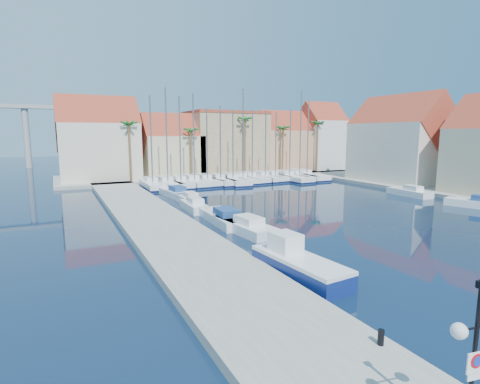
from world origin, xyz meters
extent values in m
plane|color=black|center=(0.00, 0.00, 0.00)|extent=(260.00, 260.00, 0.00)
cube|color=gray|center=(-9.00, 13.50, 0.25)|extent=(6.00, 77.00, 0.50)
cube|color=gray|center=(10.00, 48.00, 0.25)|extent=(54.00, 16.00, 0.50)
cube|color=gray|center=(32.00, 15.00, 0.25)|extent=(12.00, 60.00, 0.50)
cylinder|color=black|center=(-8.12, -12.99, 2.59)|extent=(0.10, 0.10, 4.18)
cylinder|color=black|center=(-8.38, -12.95, 3.53)|extent=(0.52, 0.14, 0.05)
sphere|color=white|center=(-8.63, -12.91, 3.53)|extent=(0.38, 0.38, 0.38)
cube|color=white|center=(-8.13, -13.06, 2.69)|extent=(0.52, 0.12, 0.52)
cylinder|color=red|center=(-8.13, -13.08, 2.75)|extent=(0.35, 0.07, 0.36)
cylinder|color=#1933A5|center=(-8.13, -13.09, 2.75)|extent=(0.25, 0.05, 0.25)
cube|color=white|center=(-8.13, -13.06, 2.33)|extent=(0.42, 0.10, 0.15)
cylinder|color=black|center=(-6.60, -8.94, 0.78)|extent=(0.23, 0.23, 0.57)
cube|color=navy|center=(-4.77, -1.43, 0.48)|extent=(2.66, 6.55, 0.96)
cube|color=white|center=(-4.77, -1.43, 1.07)|extent=(2.66, 6.55, 0.21)
cube|color=white|center=(-4.88, -0.15, 1.65)|extent=(1.52, 1.82, 1.17)
cube|color=white|center=(-3.03, 8.75, 0.40)|extent=(2.84, 7.00, 0.80)
cube|color=white|center=(-2.96, 8.07, 1.10)|extent=(1.75, 2.53, 0.60)
cube|color=white|center=(-3.28, 12.38, 0.40)|extent=(2.66, 7.45, 0.80)
cube|color=navy|center=(-3.31, 11.64, 1.10)|extent=(1.75, 2.64, 0.60)
cube|color=white|center=(-3.84, 18.64, 0.40)|extent=(1.97, 5.44, 0.80)
cube|color=white|center=(-3.87, 18.11, 1.10)|extent=(1.29, 1.93, 0.60)
cube|color=white|center=(-3.10, 22.50, 0.40)|extent=(1.73, 5.41, 0.80)
cube|color=white|center=(-3.10, 21.96, 1.10)|extent=(1.21, 1.89, 0.60)
cube|color=white|center=(-3.02, 28.06, 0.40)|extent=(2.65, 6.97, 0.80)
cube|color=navy|center=(-2.97, 27.38, 1.10)|extent=(1.69, 2.49, 0.60)
cube|color=white|center=(24.00, 6.49, 0.40)|extent=(3.77, 6.30, 0.80)
cube|color=white|center=(24.00, 15.12, 0.40)|extent=(2.18, 6.00, 0.80)
cube|color=white|center=(23.97, 14.53, 1.10)|extent=(1.43, 2.13, 0.60)
cube|color=white|center=(-4.11, 36.12, 0.50)|extent=(2.58, 9.02, 1.00)
cube|color=#0C1740|center=(-4.11, 36.12, 0.18)|extent=(2.65, 9.08, 0.28)
cube|color=white|center=(-4.09, 37.02, 1.30)|extent=(1.71, 2.73, 0.60)
cylinder|color=slate|center=(-4.13, 35.67, 7.11)|extent=(0.20, 0.20, 12.21)
cube|color=white|center=(-1.92, 36.17, 0.50)|extent=(3.12, 9.51, 1.00)
cube|color=#0C1740|center=(-1.92, 36.17, 0.18)|extent=(3.19, 9.57, 0.28)
cube|color=white|center=(-1.99, 37.10, 1.30)|extent=(1.91, 2.93, 0.60)
cylinder|color=slate|center=(-1.88, 35.71, 7.68)|extent=(0.20, 0.20, 13.37)
cube|color=white|center=(0.12, 36.11, 0.50)|extent=(2.72, 8.83, 1.00)
cube|color=#0C1740|center=(0.12, 36.11, 0.18)|extent=(2.78, 8.89, 0.28)
cube|color=white|center=(0.17, 36.99, 1.30)|extent=(1.72, 2.70, 0.60)
cylinder|color=slate|center=(0.10, 35.68, 7.11)|extent=(0.20, 0.20, 12.21)
cube|color=white|center=(2.34, 36.52, 0.50)|extent=(2.61, 9.33, 1.00)
cube|color=#0C1740|center=(2.34, 36.52, 0.18)|extent=(2.68, 9.39, 0.28)
cube|color=white|center=(2.32, 37.45, 1.30)|extent=(1.75, 2.82, 0.60)
cylinder|color=slate|center=(2.35, 36.06, 7.37)|extent=(0.20, 0.20, 12.74)
cube|color=white|center=(4.47, 36.60, 0.50)|extent=(3.12, 9.21, 1.00)
cube|color=#0C1740|center=(4.47, 36.60, 0.18)|extent=(3.18, 9.27, 0.28)
cube|color=white|center=(4.39, 37.50, 1.30)|extent=(1.87, 2.84, 0.60)
cylinder|color=slate|center=(4.51, 36.15, 6.33)|extent=(0.20, 0.20, 10.66)
cube|color=white|center=(6.49, 36.07, 0.50)|extent=(2.52, 9.06, 1.00)
cube|color=#0C1740|center=(6.49, 36.07, 0.18)|extent=(2.58, 9.12, 0.28)
cube|color=white|center=(6.48, 36.97, 1.30)|extent=(1.69, 2.74, 0.60)
cylinder|color=slate|center=(6.50, 35.62, 6.55)|extent=(0.20, 0.20, 11.11)
cube|color=white|center=(8.51, 35.77, 0.50)|extent=(3.49, 10.59, 1.00)
cube|color=#0C1740|center=(8.51, 35.77, 0.18)|extent=(3.56, 10.65, 0.28)
cube|color=white|center=(8.59, 36.81, 1.30)|extent=(2.13, 3.26, 0.60)
cylinder|color=slate|center=(8.47, 35.25, 6.25)|extent=(0.20, 0.20, 10.51)
cube|color=white|center=(10.55, 36.27, 0.50)|extent=(2.25, 8.51, 1.00)
cube|color=#0C1740|center=(10.55, 36.27, 0.18)|extent=(2.31, 8.57, 0.28)
cube|color=white|center=(10.55, 37.12, 1.30)|extent=(1.56, 2.56, 0.60)
cylinder|color=slate|center=(10.55, 35.85, 7.90)|extent=(0.20, 0.20, 13.79)
cube|color=white|center=(12.32, 36.53, 0.50)|extent=(2.87, 8.89, 1.00)
cube|color=#0C1740|center=(12.32, 36.53, 0.18)|extent=(2.93, 8.96, 0.28)
cube|color=white|center=(12.26, 37.41, 1.30)|extent=(1.77, 2.73, 0.60)
cylinder|color=slate|center=(12.35, 36.10, 6.27)|extent=(0.20, 0.20, 10.54)
cube|color=white|center=(14.88, 36.65, 0.50)|extent=(2.86, 8.74, 1.00)
cube|color=#0C1740|center=(14.88, 36.65, 0.18)|extent=(2.92, 8.81, 0.28)
cube|color=white|center=(14.81, 37.51, 1.30)|extent=(1.75, 2.69, 0.60)
cylinder|color=slate|center=(14.91, 36.22, 6.32)|extent=(0.20, 0.20, 10.63)
cube|color=white|center=(16.84, 36.60, 0.50)|extent=(2.40, 8.08, 1.00)
cube|color=#0C1740|center=(16.84, 36.60, 0.18)|extent=(2.46, 8.15, 0.28)
cube|color=white|center=(16.80, 37.40, 1.30)|extent=(1.55, 2.46, 0.60)
cylinder|color=slate|center=(16.85, 36.20, 6.19)|extent=(0.20, 0.20, 10.39)
cube|color=white|center=(18.77, 35.37, 0.50)|extent=(3.41, 11.47, 1.00)
cube|color=#0C1740|center=(18.77, 35.37, 0.18)|extent=(3.47, 11.53, 0.28)
cube|color=white|center=(18.72, 36.51, 1.30)|extent=(2.20, 3.49, 0.60)
cylinder|color=slate|center=(18.79, 34.80, 6.42)|extent=(0.20, 0.20, 10.84)
cube|color=white|center=(21.18, 35.70, 0.50)|extent=(2.82, 9.63, 1.00)
cube|color=#0C1740|center=(21.18, 35.70, 0.18)|extent=(2.89, 9.69, 0.28)
cube|color=white|center=(21.21, 36.66, 1.30)|extent=(1.84, 2.92, 0.60)
cylinder|color=slate|center=(21.16, 35.23, 7.98)|extent=(0.20, 0.20, 13.95)
cube|color=white|center=(22.89, 36.01, 0.50)|extent=(3.39, 11.42, 1.00)
cube|color=#0C1740|center=(22.89, 36.01, 0.18)|extent=(3.46, 11.48, 0.28)
cube|color=white|center=(22.93, 37.14, 1.30)|extent=(2.19, 3.47, 0.60)
cylinder|color=slate|center=(22.87, 35.44, 7.25)|extent=(0.20, 0.20, 12.50)
cube|color=beige|center=(-10.00, 47.00, 5.00)|extent=(12.00, 9.00, 9.00)
cube|color=maroon|center=(-10.00, 47.00, 9.50)|extent=(12.30, 9.00, 9.00)
cube|color=beige|center=(2.00, 47.00, 4.00)|extent=(10.00, 8.00, 7.00)
cube|color=maroon|center=(2.00, 47.00, 7.50)|extent=(10.30, 8.00, 8.00)
cube|color=#9A815F|center=(13.00, 48.00, 6.00)|extent=(14.00, 10.00, 11.00)
cube|color=maroon|center=(13.00, 48.00, 11.75)|extent=(14.20, 10.20, 0.50)
cube|color=tan|center=(25.00, 47.00, 4.50)|extent=(10.00, 8.00, 8.00)
cube|color=maroon|center=(25.00, 47.00, 8.50)|extent=(10.30, 8.00, 8.00)
cube|color=silver|center=(34.00, 46.00, 5.50)|extent=(8.00, 8.00, 10.00)
cube|color=maroon|center=(34.00, 46.00, 10.50)|extent=(8.30, 8.00, 8.00)
cube|color=beige|center=(32.00, 24.00, 5.00)|extent=(9.00, 14.00, 9.00)
cube|color=maroon|center=(32.00, 24.00, 9.50)|extent=(9.00, 14.30, 9.00)
cylinder|color=brown|center=(-6.00, 42.00, 5.00)|extent=(0.36, 0.36, 9.00)
sphere|color=#1C6321|center=(-6.00, 42.00, 9.35)|extent=(2.60, 2.60, 2.60)
cylinder|color=brown|center=(4.00, 42.00, 4.50)|extent=(0.36, 0.36, 8.00)
sphere|color=#1C6321|center=(4.00, 42.00, 8.35)|extent=(2.60, 2.60, 2.60)
cylinder|color=brown|center=(14.00, 42.00, 5.50)|extent=(0.36, 0.36, 10.00)
sphere|color=#1C6321|center=(14.00, 42.00, 10.35)|extent=(2.60, 2.60, 2.60)
cylinder|color=brown|center=(22.00, 42.00, 4.75)|extent=(0.36, 0.36, 8.50)
sphere|color=#1C6321|center=(22.00, 42.00, 8.85)|extent=(2.60, 2.60, 2.60)
cylinder|color=brown|center=(30.00, 42.00, 5.25)|extent=(0.36, 0.36, 9.50)
sphere|color=#1C6321|center=(30.00, 42.00, 9.85)|extent=(2.60, 2.60, 2.60)
cylinder|color=#9E9E99|center=(-22.00, 82.00, 7.00)|extent=(1.40, 1.40, 14.00)
camera|label=1|loc=(-16.52, -17.72, 7.92)|focal=28.00mm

